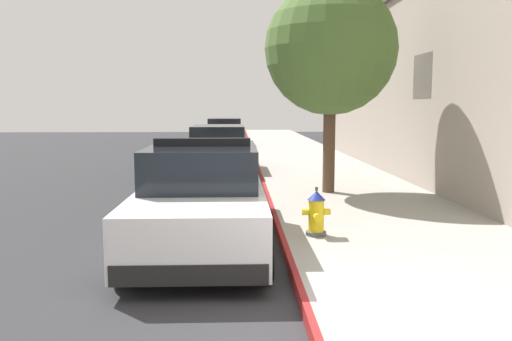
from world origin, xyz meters
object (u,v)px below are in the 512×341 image
at_px(parked_car_dark_far, 225,134).
at_px(street_tree, 331,49).
at_px(police_cruiser, 203,199).
at_px(parked_car_silver_ahead, 218,151).
at_px(fire_hydrant, 316,213).

xyz_separation_m(parked_car_dark_far, street_tree, (2.77, -15.00, 2.71)).
height_order(parked_car_dark_far, street_tree, street_tree).
height_order(police_cruiser, parked_car_dark_far, police_cruiser).
distance_m(police_cruiser, street_tree, 5.54).
xyz_separation_m(police_cruiser, parked_car_silver_ahead, (-0.06, 8.59, -0.00)).
height_order(police_cruiser, parked_car_silver_ahead, police_cruiser).
distance_m(parked_car_dark_far, fire_hydrant, 19.21).
height_order(police_cruiser, street_tree, street_tree).
bearing_deg(parked_car_dark_far, street_tree, -79.53).
bearing_deg(parked_car_silver_ahead, street_tree, -59.09).
xyz_separation_m(police_cruiser, street_tree, (2.67, 4.03, 2.71)).
distance_m(police_cruiser, parked_car_dark_far, 19.02).
relative_size(parked_car_silver_ahead, parked_car_dark_far, 1.00).
bearing_deg(fire_hydrant, street_tree, 77.51).
distance_m(parked_car_dark_far, street_tree, 15.49).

